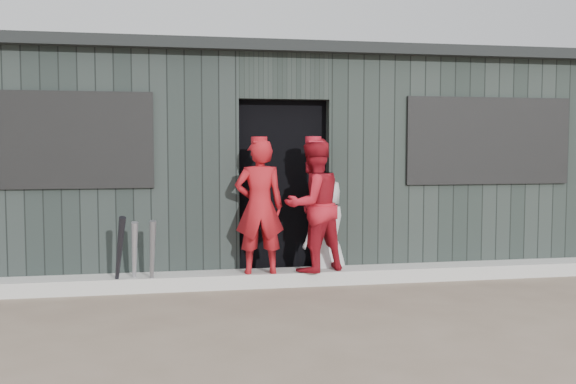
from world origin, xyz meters
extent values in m
plane|color=brown|center=(0.00, 0.00, 0.00)|extent=(80.00, 80.00, 0.00)
cube|color=#ADADA7|center=(0.00, 1.82, 0.07)|extent=(8.00, 0.36, 0.15)
cone|color=#9A9AA2|center=(-1.60, 1.69, 0.37)|extent=(0.10, 0.26, 0.74)
cone|color=slate|center=(-1.42, 1.62, 0.38)|extent=(0.11, 0.24, 0.76)
cone|color=black|center=(-1.74, 1.60, 0.41)|extent=(0.19, 0.37, 0.81)
imported|color=maroon|center=(-0.32, 1.73, 0.86)|extent=(0.53, 0.36, 1.41)
imported|color=maroon|center=(0.26, 1.74, 0.86)|extent=(0.85, 0.77, 1.42)
imported|color=#B9B9B9|center=(0.48, 2.02, 0.56)|extent=(0.64, 0.52, 1.12)
cube|color=black|center=(0.00, 3.50, 1.20)|extent=(7.60, 2.70, 2.20)
cube|color=#262D2A|center=(-2.25, 2.10, 1.25)|extent=(3.50, 0.20, 2.50)
cube|color=#29302D|center=(2.25, 2.10, 1.25)|extent=(3.50, 0.20, 2.50)
cube|color=#262E2A|center=(0.00, 2.10, 2.25)|extent=(1.00, 0.20, 0.50)
cube|color=#2C3431|center=(3.90, 3.50, 1.25)|extent=(0.20, 3.00, 2.50)
cube|color=#272E2B|center=(0.00, 4.90, 1.25)|extent=(8.00, 0.20, 2.50)
cube|color=black|center=(0.00, 3.50, 2.56)|extent=(8.30, 3.30, 0.12)
cube|color=black|center=(-2.40, 1.98, 1.55)|extent=(2.00, 0.04, 1.00)
cube|color=black|center=(2.40, 1.98, 1.55)|extent=(2.00, 0.04, 1.00)
cube|color=black|center=(-0.28, 2.66, 1.35)|extent=(0.16, 0.16, 0.79)
cube|color=black|center=(0.20, 2.52, 1.30)|extent=(0.22, 0.19, 0.84)
camera|label=1|loc=(-1.24, -4.90, 1.48)|focal=40.00mm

